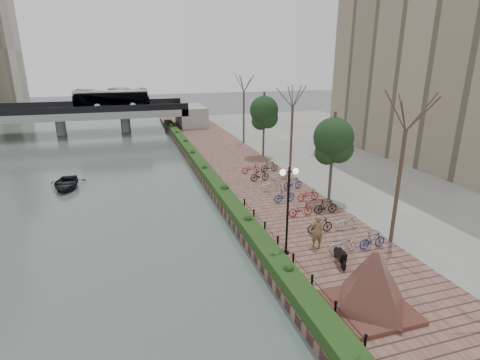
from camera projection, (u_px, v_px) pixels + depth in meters
name	position (u px, v px, depth m)	size (l,w,h in m)	color
ground	(274.00, 292.00, 17.60)	(220.00, 220.00, 0.00)	#59595B
river_water	(33.00, 173.00, 36.17)	(30.00, 130.00, 0.02)	#44554C
promenade	(243.00, 175.00, 34.57)	(8.00, 75.00, 0.50)	brown
inland_pavement	(389.00, 162.00, 39.03)	(24.00, 75.00, 0.50)	gray
hedge	(202.00, 165.00, 35.73)	(1.10, 56.00, 0.60)	#1E3914
chain_fence	(285.00, 252.00, 19.55)	(0.10, 14.10, 0.70)	black
granite_monument	(373.00, 281.00, 15.23)	(3.93, 3.93, 2.63)	#4A211F
lamppost	(288.00, 192.00, 19.04)	(1.02, 0.32, 4.82)	black
motorcycle	(340.00, 255.00, 18.98)	(0.47, 1.51, 0.95)	black
pedestrian	(317.00, 231.00, 20.54)	(0.69, 0.45, 1.89)	brown
bicycle_parking	(296.00, 195.00, 27.39)	(2.40, 17.32, 1.00)	#AFB0B4
street_trees	(308.00, 147.00, 30.25)	(3.20, 37.12, 6.80)	#352C1F
bridge	(70.00, 111.00, 53.77)	(36.00, 10.77, 6.50)	gray
boat	(66.00, 184.00, 31.59)	(2.92, 4.09, 0.85)	black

